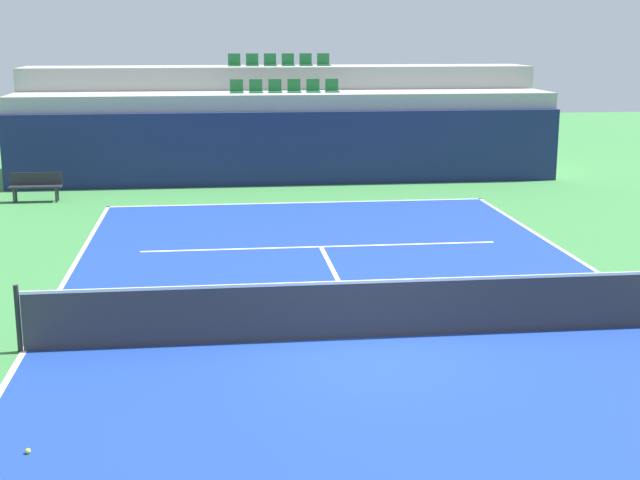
% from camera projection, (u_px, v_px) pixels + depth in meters
% --- Properties ---
extents(ground_plane, '(80.00, 80.00, 0.00)m').
position_uv_depth(ground_plane, '(367.00, 338.00, 14.74)').
color(ground_plane, '#387A3D').
extents(court_surface, '(11.00, 24.00, 0.01)m').
position_uv_depth(court_surface, '(367.00, 338.00, 14.74)').
color(court_surface, navy).
rests_on(court_surface, ground_plane).
extents(baseline_far, '(11.00, 0.10, 0.00)m').
position_uv_depth(baseline_far, '(298.00, 203.00, 26.30)').
color(baseline_far, white).
rests_on(baseline_far, court_surface).
extents(sideline_left, '(0.10, 24.00, 0.00)m').
position_uv_depth(sideline_left, '(24.00, 351.00, 14.11)').
color(sideline_left, white).
rests_on(sideline_left, court_surface).
extents(service_line_far, '(8.26, 0.10, 0.00)m').
position_uv_depth(service_line_far, '(321.00, 247.00, 20.93)').
color(service_line_far, white).
rests_on(service_line_far, court_surface).
extents(centre_service_line, '(0.10, 6.40, 0.00)m').
position_uv_depth(centre_service_line, '(340.00, 284.00, 17.83)').
color(centre_service_line, white).
rests_on(centre_service_line, court_surface).
extents(back_wall, '(18.00, 0.30, 2.37)m').
position_uv_depth(back_wall, '(289.00, 149.00, 29.17)').
color(back_wall, navy).
rests_on(back_wall, ground_plane).
extents(stands_tier_lower, '(18.00, 2.40, 2.89)m').
position_uv_depth(stands_tier_lower, '(285.00, 136.00, 30.42)').
color(stands_tier_lower, '#9E9E99').
rests_on(stands_tier_lower, ground_plane).
extents(stands_tier_upper, '(18.00, 2.40, 3.68)m').
position_uv_depth(stands_tier_upper, '(280.00, 118.00, 32.65)').
color(stands_tier_upper, '#9E9E99').
rests_on(stands_tier_upper, ground_plane).
extents(seating_row_lower, '(3.65, 0.44, 0.44)m').
position_uv_depth(seating_row_lower, '(285.00, 89.00, 30.15)').
color(seating_row_lower, '#1E6633').
rests_on(seating_row_lower, stands_tier_lower).
extents(seating_row_upper, '(3.65, 0.44, 0.44)m').
position_uv_depth(seating_row_upper, '(279.00, 62.00, 32.30)').
color(seating_row_upper, '#1E6633').
rests_on(seating_row_upper, stands_tier_upper).
extents(tennis_net, '(11.08, 0.08, 1.07)m').
position_uv_depth(tennis_net, '(368.00, 308.00, 14.63)').
color(tennis_net, black).
rests_on(tennis_net, court_surface).
extents(player_bench, '(1.50, 0.40, 0.85)m').
position_uv_depth(player_bench, '(36.00, 184.00, 26.46)').
color(player_bench, '#232328').
rests_on(player_bench, ground_plane).
extents(tennis_ball_1, '(0.07, 0.07, 0.07)m').
position_uv_depth(tennis_ball_1, '(28.00, 451.00, 10.67)').
color(tennis_ball_1, '#CCE033').
rests_on(tennis_ball_1, court_surface).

